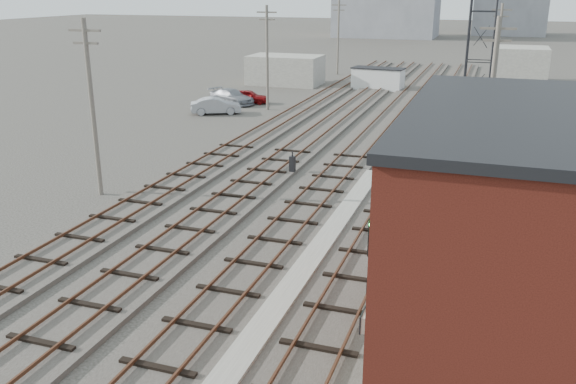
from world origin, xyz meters
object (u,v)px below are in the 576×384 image
at_px(signal_mast, 371,269).
at_px(site_trailer, 378,78).
at_px(car_grey, 232,97).
at_px(switch_stand, 292,164).
at_px(car_red, 248,97).
at_px(car_silver, 216,106).

bearing_deg(signal_mast, site_trailer, 100.54).
height_order(site_trailer, car_grey, site_trailer).
bearing_deg(site_trailer, signal_mast, -73.51).
bearing_deg(switch_stand, site_trailer, 97.64).
height_order(signal_mast, car_red, signal_mast).
bearing_deg(signal_mast, car_red, 117.54).
height_order(site_trailer, car_silver, site_trailer).
bearing_deg(site_trailer, car_red, -123.16).
relative_size(site_trailer, car_grey, 1.19).
xyz_separation_m(car_silver, car_grey, (-0.61, 4.78, -0.01)).
xyz_separation_m(site_trailer, car_silver, (-10.67, -17.94, -0.46)).
xyz_separation_m(site_trailer, car_red, (-9.98, -12.28, -0.52)).
height_order(signal_mast, site_trailer, signal_mast).
xyz_separation_m(switch_stand, car_red, (-11.30, 20.71, 0.03)).
distance_m(signal_mast, switch_stand, 17.72).
bearing_deg(car_silver, signal_mast, -174.38).
height_order(switch_stand, car_silver, car_silver).
height_order(car_red, car_silver, car_silver).
bearing_deg(switch_stand, car_silver, 133.89).
xyz_separation_m(switch_stand, car_silver, (-11.99, 15.05, 0.09)).
xyz_separation_m(switch_stand, site_trailer, (-1.32, 32.99, 0.55)).
distance_m(site_trailer, car_silver, 20.88).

